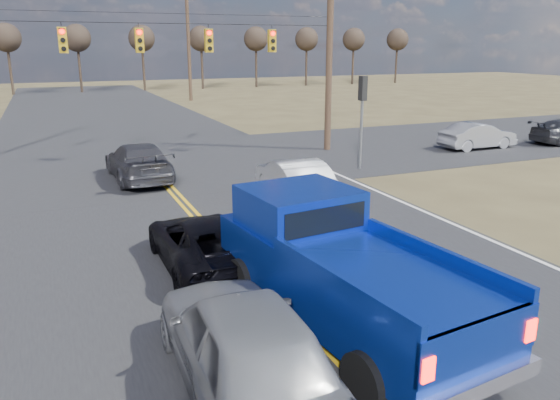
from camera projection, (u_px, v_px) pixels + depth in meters
name	position (u px, v px, depth m)	size (l,w,h in m)	color
ground	(355.00, 392.00, 8.32)	(160.00, 160.00, 0.00)	brown
road_main	(192.00, 213.00, 17.18)	(14.00, 120.00, 0.02)	#28282B
road_cross	(148.00, 164.00, 24.26)	(120.00, 12.00, 0.02)	#28282B
signal_gantry	(153.00, 46.00, 22.88)	(19.60, 4.83, 10.00)	#473323
utility_poles	(143.00, 42.00, 21.95)	(19.60, 58.32, 10.00)	#473323
treeline	(113.00, 34.00, 30.64)	(87.00, 117.80, 7.40)	#33261C
pickup_truck	(339.00, 268.00, 10.05)	(3.06, 6.46, 2.34)	black
silver_suv	(244.00, 343.00, 8.12)	(1.96, 4.87, 1.66)	gray
black_suv	(203.00, 242.00, 12.93)	(2.02, 4.39, 1.22)	black
white_car_queue	(295.00, 180.00, 18.31)	(1.56, 4.47, 1.47)	beige
dgrey_car_queue	(138.00, 162.00, 21.30)	(2.04, 5.02, 1.46)	#3A3A40
cross_car_east_near	(478.00, 136.00, 27.75)	(4.05, 1.41, 1.33)	gray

